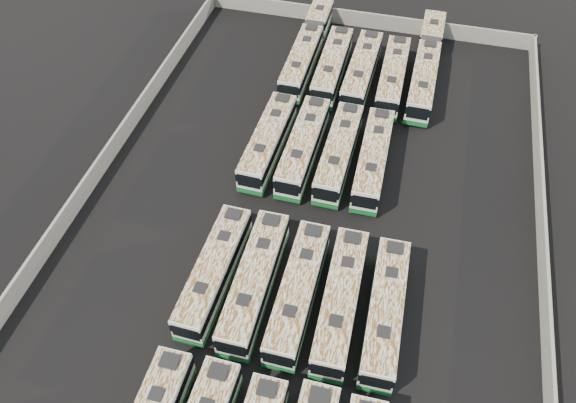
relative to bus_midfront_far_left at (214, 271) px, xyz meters
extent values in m
plane|color=black|center=(6.00, 9.10, -1.86)|extent=(140.00, 140.00, 0.00)
cube|color=slate|center=(6.00, 45.40, -0.76)|extent=(45.20, 0.30, 2.20)
cube|color=slate|center=(28.30, 9.10, -0.76)|extent=(0.30, 73.20, 2.20)
cube|color=slate|center=(-16.30, 9.10, -0.76)|extent=(0.30, 73.20, 2.20)
cube|color=black|center=(0.04, -12.06, 1.61)|extent=(1.03, 1.03, 0.15)
cube|color=black|center=(0.01, -9.48, 1.66)|extent=(1.41, 1.20, 0.28)
cylinder|color=black|center=(-1.12, -10.78, -1.32)|extent=(0.31, 1.08, 1.08)
cylinder|color=black|center=(1.18, -10.76, -1.32)|extent=(0.31, 1.08, 1.08)
cube|color=black|center=(3.82, -9.38, 1.71)|extent=(1.43, 1.22, 0.28)
cylinder|color=black|center=(2.63, -10.66, -1.32)|extent=(0.32, 1.09, 1.09)
cube|color=black|center=(7.65, -9.70, 1.66)|extent=(1.40, 1.19, 0.28)
cube|color=black|center=(11.45, -9.35, 1.81)|extent=(1.46, 1.23, 0.29)
cube|color=silver|center=(0.00, 0.00, -0.02)|extent=(2.94, 12.87, 2.94)
cube|color=#105B28|center=(0.00, 0.00, -1.09)|extent=(2.99, 12.92, 0.45)
cube|color=black|center=(0.00, 0.00, 0.47)|extent=(3.00, 12.93, 0.98)
cube|color=black|center=(-0.13, -6.43, 0.33)|extent=(2.35, 0.11, 1.55)
cube|color=#105B28|center=(-0.13, -6.43, -1.31)|extent=(2.67, 0.16, 0.30)
cube|color=beige|center=(0.00, 0.00, 1.48)|extent=(2.88, 12.61, 0.07)
cube|color=black|center=(-0.06, -2.82, 1.59)|extent=(1.04, 1.04, 0.15)
cube|color=black|center=(0.06, 2.81, 1.59)|extent=(1.04, 1.04, 0.15)
cube|color=black|center=(0.11, 5.38, 1.64)|extent=(1.41, 1.20, 0.28)
cylinder|color=black|center=(-1.23, -4.08, -1.33)|extent=(0.32, 1.07, 1.07)
cylinder|color=black|center=(1.06, -4.13, -1.33)|extent=(0.32, 1.07, 1.07)
cylinder|color=black|center=(-1.06, 4.12, -1.33)|extent=(0.32, 1.07, 1.07)
cylinder|color=black|center=(1.23, 4.07, -1.33)|extent=(0.32, 1.07, 1.07)
cube|color=silver|center=(3.75, -0.16, 0.06)|extent=(2.92, 13.40, 3.07)
cube|color=#105B28|center=(3.75, -0.16, -1.06)|extent=(2.97, 13.45, 0.47)
cube|color=black|center=(3.75, -0.16, 0.57)|extent=(2.98, 13.46, 1.03)
cube|color=black|center=(3.82, -6.86, 0.42)|extent=(2.45, 0.08, 1.62)
cube|color=#105B28|center=(3.82, -6.86, -1.28)|extent=(2.79, 0.13, 0.31)
cube|color=beige|center=(3.75, -0.16, 1.63)|extent=(2.86, 13.13, 0.08)
cube|color=black|center=(3.78, -3.10, 1.74)|extent=(1.07, 1.07, 0.16)
cube|color=black|center=(3.72, 2.78, 1.74)|extent=(1.07, 1.07, 0.16)
cube|color=black|center=(3.69, 5.46, 1.79)|extent=(1.46, 1.24, 0.29)
cylinder|color=black|center=(2.60, -4.45, -1.30)|extent=(0.32, 1.12, 1.11)
cylinder|color=black|center=(4.99, -4.43, -1.30)|extent=(0.32, 1.12, 1.11)
cylinder|color=black|center=(2.52, 4.11, -1.30)|extent=(0.32, 1.12, 1.11)
cylinder|color=black|center=(4.90, 4.13, -1.30)|extent=(0.32, 1.12, 1.11)
cube|color=silver|center=(7.64, -0.23, 0.02)|extent=(2.75, 13.11, 3.00)
cube|color=#105B28|center=(7.64, -0.23, -1.07)|extent=(2.80, 13.16, 0.46)
cube|color=black|center=(7.64, -0.23, 0.52)|extent=(2.81, 13.17, 1.01)
cube|color=black|center=(7.63, -6.80, 0.38)|extent=(2.40, 0.06, 1.58)
cube|color=#105B28|center=(7.63, -6.80, -1.29)|extent=(2.73, 0.10, 0.31)
cube|color=beige|center=(7.64, -0.23, 1.56)|extent=(2.69, 12.85, 0.08)
cube|color=black|center=(7.63, -3.11, 1.67)|extent=(1.04, 1.04, 0.15)
cube|color=black|center=(7.64, 2.66, 1.67)|extent=(1.04, 1.04, 0.15)
cube|color=black|center=(7.64, 5.28, 1.72)|extent=(1.42, 1.20, 0.28)
cylinder|color=black|center=(6.46, -4.42, -1.32)|extent=(0.31, 1.09, 1.09)
cylinder|color=black|center=(8.80, -4.42, -1.32)|extent=(0.31, 1.09, 1.09)
cylinder|color=black|center=(6.47, 3.97, -1.32)|extent=(0.31, 1.09, 1.09)
cylinder|color=black|center=(8.81, 3.97, -1.32)|extent=(0.31, 1.09, 1.09)
cube|color=silver|center=(11.31, -0.17, 0.03)|extent=(3.05, 13.25, 3.02)
cube|color=#105B28|center=(11.31, -0.17, -1.07)|extent=(3.10, 13.30, 0.46)
cube|color=black|center=(11.31, -0.17, 0.53)|extent=(3.11, 13.31, 1.01)
cube|color=black|center=(11.46, -6.78, 0.39)|extent=(2.42, 0.12, 1.59)
cube|color=#105B28|center=(11.46, -6.78, -1.29)|extent=(2.75, 0.16, 0.31)
cube|color=beige|center=(11.31, -0.17, 1.58)|extent=(2.99, 12.98, 0.08)
cube|color=black|center=(11.37, -3.07, 1.69)|extent=(1.07, 1.07, 0.15)
cube|color=black|center=(11.24, 2.73, 1.69)|extent=(1.07, 1.07, 0.15)
cube|color=black|center=(11.18, 5.37, 1.74)|extent=(1.46, 1.24, 0.29)
cylinder|color=black|center=(10.23, -4.42, -1.31)|extent=(0.33, 1.11, 1.10)
cylinder|color=black|center=(12.58, -4.36, -1.31)|extent=(0.33, 1.11, 1.10)
cylinder|color=black|center=(10.03, 4.02, -1.31)|extent=(0.33, 1.11, 1.10)
cylinder|color=black|center=(12.38, 4.08, -1.31)|extent=(0.33, 1.11, 1.10)
cube|color=silver|center=(15.09, -0.18, 0.00)|extent=(3.03, 13.02, 2.97)
cube|color=#105B28|center=(15.09, -0.18, -1.08)|extent=(3.08, 13.07, 0.45)
cube|color=black|center=(15.09, -0.18, 0.49)|extent=(3.09, 13.08, 0.99)
cube|color=black|center=(15.26, -6.68, 0.35)|extent=(2.38, 0.12, 1.57)
cube|color=#105B28|center=(15.26, -6.68, -1.30)|extent=(2.70, 0.17, 0.30)
cube|color=beige|center=(15.09, -0.18, 1.52)|extent=(2.97, 12.76, 0.08)
cube|color=black|center=(15.17, -3.03, 1.63)|extent=(1.05, 1.05, 0.15)
cube|color=black|center=(15.02, 2.67, 1.63)|extent=(1.05, 1.05, 0.15)
cube|color=black|center=(14.95, 5.26, 1.68)|extent=(1.43, 1.22, 0.28)
cylinder|color=black|center=(14.04, -4.36, -1.32)|extent=(0.33, 1.09, 1.08)
cylinder|color=black|center=(16.35, -4.30, -1.32)|extent=(0.33, 1.09, 1.08)
cylinder|color=black|center=(13.83, 3.93, -1.32)|extent=(0.33, 1.09, 1.08)
cylinder|color=black|center=(16.14, 3.99, -1.32)|extent=(0.33, 1.09, 1.08)
cube|color=silver|center=(-0.02, 17.33, 0.02)|extent=(3.02, 13.13, 3.00)
cube|color=#105B28|center=(-0.02, 17.33, -1.08)|extent=(3.07, 13.18, 0.46)
cube|color=black|center=(-0.02, 17.33, 0.51)|extent=(3.08, 13.19, 1.00)
cube|color=black|center=(-0.17, 10.77, 0.37)|extent=(2.40, 0.11, 1.58)
cube|color=#105B28|center=(-0.17, 10.77, -1.29)|extent=(2.72, 0.16, 0.30)
cube|color=beige|center=(-0.02, 17.33, 1.55)|extent=(2.96, 12.87, 0.08)
cube|color=black|center=(-0.08, 14.45, 1.66)|extent=(1.06, 1.06, 0.15)
cube|color=black|center=(0.05, 20.20, 1.66)|extent=(1.06, 1.06, 0.15)
cube|color=black|center=(0.11, 22.81, 1.71)|extent=(1.44, 1.23, 0.28)
cylinder|color=black|center=(-1.28, 13.17, -1.32)|extent=(0.33, 1.10, 1.09)
cylinder|color=black|center=(1.05, 13.12, -1.32)|extent=(0.33, 1.10, 1.09)
cylinder|color=black|center=(-1.09, 21.53, -1.32)|extent=(0.33, 1.10, 1.09)
cylinder|color=black|center=(1.25, 21.48, -1.32)|extent=(0.33, 1.10, 1.09)
cube|color=silver|center=(3.84, 17.43, 0.05)|extent=(2.93, 13.32, 3.05)
cube|color=#105B28|center=(3.84, 17.43, -1.06)|extent=(2.98, 13.37, 0.47)
cube|color=black|center=(3.84, 17.43, 0.55)|extent=(2.99, 13.38, 1.02)
cube|color=black|center=(3.75, 10.77, 0.41)|extent=(2.44, 0.09, 1.61)
cube|color=#105B28|center=(3.75, 10.77, -1.29)|extent=(2.77, 0.13, 0.31)
cube|color=beige|center=(3.84, 17.43, 1.60)|extent=(2.88, 13.06, 0.08)
cube|color=black|center=(3.80, 14.51, 1.72)|extent=(1.07, 1.07, 0.16)
cube|color=black|center=(3.87, 20.36, 1.72)|extent=(1.07, 1.07, 0.16)
cube|color=black|center=(3.91, 23.01, 1.77)|extent=(1.45, 1.24, 0.29)
cylinder|color=black|center=(2.60, 13.20, -1.31)|extent=(0.32, 1.11, 1.11)
cylinder|color=black|center=(4.97, 13.17, -1.31)|extent=(0.32, 1.11, 1.11)
cylinder|color=black|center=(2.70, 21.70, -1.31)|extent=(0.32, 1.11, 1.11)
cylinder|color=black|center=(5.07, 21.67, -1.31)|extent=(0.32, 1.11, 1.11)
cube|color=silver|center=(7.67, 17.48, 0.02)|extent=(2.88, 13.09, 2.99)
cube|color=#105B28|center=(7.67, 17.48, -1.08)|extent=(2.93, 13.14, 0.46)
cube|color=black|center=(7.67, 17.48, 0.51)|extent=(2.94, 13.15, 1.00)
cube|color=black|center=(7.60, 10.93, 0.37)|extent=(2.40, 0.09, 1.58)
cube|color=#105B28|center=(7.60, 10.93, -1.30)|extent=(2.72, 0.13, 0.30)
cube|color=beige|center=(7.67, 17.48, 1.55)|extent=(2.82, 12.83, 0.08)
cube|color=black|center=(7.64, 14.61, 1.65)|extent=(1.05, 1.05, 0.15)
cube|color=black|center=(7.71, 20.35, 1.65)|extent=(1.05, 1.05, 0.15)
cube|color=black|center=(7.74, 22.97, 1.71)|extent=(1.43, 1.21, 0.28)
cylinder|color=black|center=(6.46, 13.32, -1.32)|extent=(0.32, 1.09, 1.09)
cylinder|color=black|center=(8.79, 13.29, -1.32)|extent=(0.32, 1.09, 1.09)
cylinder|color=black|center=(6.56, 21.67, -1.32)|extent=(0.32, 1.09, 1.09)
cylinder|color=black|center=(8.89, 21.65, -1.32)|extent=(0.32, 1.09, 1.09)
cube|color=silver|center=(11.33, 17.47, 0.01)|extent=(2.93, 13.03, 2.98)
cube|color=#105B28|center=(11.33, 17.47, -1.08)|extent=(2.98, 13.08, 0.45)
cube|color=black|center=(11.33, 17.47, 0.50)|extent=(2.99, 13.09, 1.00)
cube|color=black|center=(11.44, 10.96, 0.36)|extent=(2.38, 0.10, 1.57)
cube|color=#105B28|center=(11.44, 10.96, -1.30)|extent=(2.71, 0.15, 0.30)
cube|color=beige|center=(11.33, 17.47, 1.53)|extent=(2.87, 12.77, 0.08)
cube|color=black|center=(11.38, 14.61, 1.63)|extent=(1.05, 1.05, 0.15)
cube|color=black|center=(11.28, 20.33, 1.63)|extent=(1.05, 1.05, 0.15)
cube|color=black|center=(11.23, 22.92, 1.69)|extent=(1.43, 1.21, 0.28)
cylinder|color=black|center=(10.24, 13.30, -1.32)|extent=(0.32, 1.09, 1.08)
cylinder|color=black|center=(12.56, 13.34, -1.32)|extent=(0.32, 1.09, 1.08)
cylinder|color=black|center=(10.10, 21.60, -1.32)|extent=(0.32, 1.09, 1.08)
cylinder|color=black|center=(12.41, 21.64, -1.32)|extent=(0.32, 1.09, 1.08)
cube|color=silver|center=(-0.01, 32.34, -0.02)|extent=(2.71, 12.84, 2.94)
cube|color=#105B28|center=(-0.01, 32.34, -1.09)|extent=(2.76, 12.89, 0.45)
cube|color=black|center=(-0.01, 32.34, 0.47)|extent=(2.77, 12.90, 0.98)
cube|color=black|center=(0.00, 25.91, 0.33)|extent=(2.35, 0.07, 1.55)
cube|color=#105B28|center=(0.00, 25.91, -1.31)|extent=(2.67, 0.11, 0.30)
cube|color=beige|center=(-0.01, 32.34, 1.49)|extent=(2.65, 12.59, 0.07)
cube|color=black|center=(-0.01, 29.52, 1.59)|extent=(1.02, 1.02, 0.15)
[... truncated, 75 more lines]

